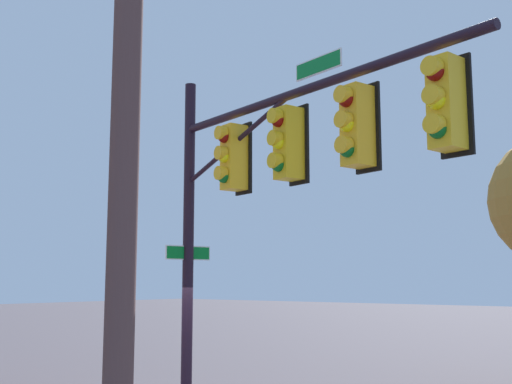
# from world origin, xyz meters

# --- Properties ---
(signal_pole_assembly) EXTENTS (6.32, 2.12, 6.30)m
(signal_pole_assembly) POSITION_xyz_m (2.55, -0.64, 4.35)
(signal_pole_assembly) COLOR black
(signal_pole_assembly) RESTS_ON ground_plane
(utility_pole) EXTENTS (1.69, 0.86, 7.05)m
(utility_pole) POSITION_xyz_m (3.88, -4.79, 3.68)
(utility_pole) COLOR brown
(utility_pole) RESTS_ON ground_plane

